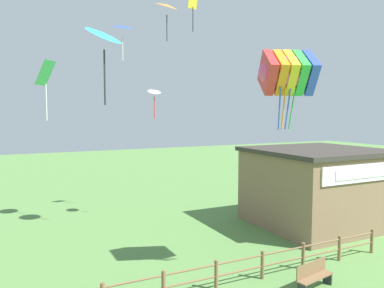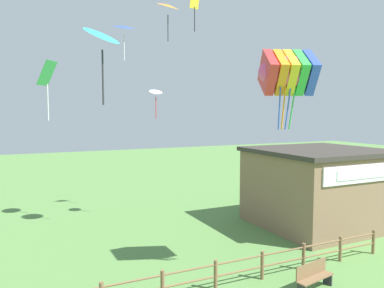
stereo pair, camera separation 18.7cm
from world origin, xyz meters
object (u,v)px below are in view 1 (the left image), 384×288
Objects in this scene: seaside_building at (317,186)px; park_bench_by_building at (314,275)px; kite_cyan_delta at (104,36)px; kite_white_delta at (154,93)px; kite_yellow_diamond at (193,5)px; kite_green_diamond at (46,77)px; kite_blue_delta at (122,27)px; kite_orange_delta at (167,6)px; kite_rainbow_parafoil at (288,73)px.

park_bench_by_building is (-5.94, -5.97, -1.69)m from seaside_building.
kite_cyan_delta is (-13.33, -5.53, 6.28)m from seaside_building.
kite_yellow_diamond is (2.40, -0.24, 5.23)m from kite_white_delta.
park_bench_by_building is 0.99× the size of kite_white_delta.
kite_yellow_diamond is at bearing 6.17° from kite_green_diamond.
kite_blue_delta is at bearing 156.36° from seaside_building.
kite_orange_delta is (-2.82, -2.79, -1.10)m from kite_yellow_diamond.
seaside_building is 3.41× the size of kite_orange_delta.
kite_white_delta reaches higher than seaside_building.
kite_blue_delta is at bearing 71.58° from kite_cyan_delta.
kite_green_diamond is at bearing -170.64° from kite_blue_delta.
park_bench_by_building is 14.76m from kite_green_diamond.
kite_rainbow_parafoil is at bearing 99.83° from park_bench_by_building.
kite_rainbow_parafoil is (-6.18, -4.61, 5.72)m from seaside_building.
kite_yellow_diamond is at bearing -5.72° from kite_white_delta.
kite_cyan_delta is at bearing -123.42° from kite_orange_delta.
kite_cyan_delta is at bearing -157.45° from seaside_building.
park_bench_by_building is at bearing -50.08° from kite_green_diamond.
kite_cyan_delta is 1.09× the size of kite_orange_delta.
kite_white_delta is at bearing 63.06° from kite_cyan_delta.
kite_blue_delta reaches higher than seaside_building.
park_bench_by_building is 0.77× the size of kite_yellow_diamond.
kite_green_diamond is (-6.02, -1.15, 0.54)m from kite_white_delta.
kite_white_delta is 11.71m from kite_cyan_delta.
kite_blue_delta is 0.90× the size of kite_yellow_diamond.
kite_white_delta is (-8.04, 4.87, 5.39)m from seaside_building.
park_bench_by_building is at bearing -79.06° from kite_white_delta.
kite_rainbow_parafoil reaches higher than seaside_building.
kite_blue_delta reaches higher than kite_green_diamond.
kite_yellow_diamond is 1.11× the size of kite_orange_delta.
park_bench_by_building is at bearing -134.84° from seaside_building.
kite_orange_delta reaches higher than kite_white_delta.
kite_rainbow_parafoil is 7.83m from kite_orange_delta.
seaside_building is at bearing -12.31° from kite_orange_delta.
park_bench_by_building is at bearing -91.65° from kite_yellow_diamond.
kite_rainbow_parafoil is 7.23m from kite_cyan_delta.
seaside_building is 3.41× the size of kite_blue_delta.
kite_rainbow_parafoil is at bearing 7.35° from kite_cyan_delta.
kite_blue_delta is 3.06m from kite_orange_delta.
kite_orange_delta is (4.87, 7.38, 3.24)m from kite_cyan_delta.
kite_yellow_diamond is at bearing 86.65° from kite_rainbow_parafoil.
seaside_building is 12.88m from kite_yellow_diamond.
kite_blue_delta reaches higher than kite_white_delta.
kite_yellow_diamond is (8.42, 0.91, 4.69)m from kite_green_diamond.
seaside_building is 2.38× the size of kite_green_diamond.
kite_blue_delta reaches higher than park_bench_by_building.
kite_green_diamond is at bearing 165.16° from seaside_building.
seaside_building is 12.87m from kite_orange_delta.
kite_green_diamond is at bearing 94.50° from kite_cyan_delta.
kite_white_delta is at bearing 148.78° from seaside_building.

